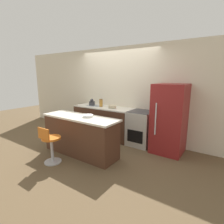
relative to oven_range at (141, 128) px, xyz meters
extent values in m
plane|color=brown|center=(-0.95, -0.34, -0.45)|extent=(14.00, 14.00, 0.00)
cube|color=beige|center=(-0.95, 0.35, 0.85)|extent=(8.00, 0.06, 2.60)
cube|color=#4C2D1E|center=(-1.22, 0.00, -0.02)|extent=(1.83, 0.64, 0.86)
cube|color=silver|center=(-1.22, 0.00, 0.43)|extent=(1.83, 0.64, 0.03)
cube|color=#9EA3A8|center=(-1.54, 0.00, 0.45)|extent=(0.44, 0.35, 0.01)
cube|color=#4C2D1E|center=(-0.91, -1.29, -0.02)|extent=(1.82, 0.56, 0.85)
cube|color=silver|center=(-0.91, -1.29, 0.42)|extent=(1.89, 0.60, 0.04)
cube|color=#B7B2A8|center=(0.00, 0.00, 0.00)|extent=(0.60, 0.64, 0.89)
cube|color=black|center=(0.00, -0.32, -0.14)|extent=(0.42, 0.01, 0.31)
cube|color=#333338|center=(0.00, 0.00, 0.45)|extent=(0.57, 0.61, 0.01)
cube|color=maroon|center=(0.73, -0.03, 0.36)|extent=(0.71, 0.71, 1.62)
cube|color=silver|center=(0.54, -0.40, 0.40)|extent=(0.02, 0.02, 0.73)
cylinder|color=#B7B7BC|center=(-1.09, -1.95, -0.44)|extent=(0.35, 0.35, 0.02)
cylinder|color=#B7B7BC|center=(-1.09, -1.95, -0.19)|extent=(0.06, 0.06, 0.52)
cylinder|color=orange|center=(-1.09, -1.95, 0.09)|extent=(0.39, 0.39, 0.04)
cube|color=orange|center=(-1.09, -2.11, 0.23)|extent=(0.33, 0.02, 0.23)
cylinder|color=#333338|center=(-1.64, -0.02, 0.51)|extent=(0.18, 0.18, 0.12)
sphere|color=#333338|center=(-1.64, -0.02, 0.61)|extent=(0.10, 0.10, 0.10)
cylinder|color=#C1B28E|center=(-0.88, -0.02, 0.49)|extent=(0.23, 0.23, 0.07)
cylinder|color=#B77F33|center=(-1.29, -0.02, 0.55)|extent=(0.10, 0.10, 0.20)
cylinder|color=brown|center=(-1.29, -0.02, 0.66)|extent=(0.11, 0.11, 0.02)
cylinder|color=white|center=(-0.72, -1.23, 0.47)|extent=(0.24, 0.24, 0.05)
camera|label=1|loc=(1.86, -4.04, 1.35)|focal=28.00mm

